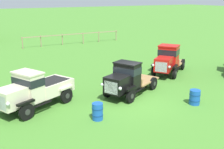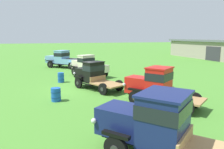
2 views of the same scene
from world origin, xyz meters
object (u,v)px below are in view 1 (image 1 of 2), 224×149
object	(u,v)px
oil_drum_beside_row	(195,97)
vintage_truck_midrow_center	(126,79)
oil_drum_near_fence	(98,111)
vintage_truck_far_side	(168,60)
vintage_truck_second_in_line	(34,89)

from	to	relation	value
oil_drum_beside_row	vintage_truck_midrow_center	bearing A→B (deg)	131.47
vintage_truck_midrow_center	oil_drum_near_fence	bearing A→B (deg)	-144.15
vintage_truck_far_side	oil_drum_beside_row	distance (m)	6.28
oil_drum_beside_row	vintage_truck_second_in_line	bearing A→B (deg)	154.53
vintage_truck_second_in_line	vintage_truck_midrow_center	world-z (taller)	vintage_truck_second_in_line
vintage_truck_midrow_center	oil_drum_beside_row	distance (m)	4.17
vintage_truck_far_side	oil_drum_near_fence	distance (m)	9.74
vintage_truck_second_in_line	vintage_truck_midrow_center	bearing A→B (deg)	-8.47
vintage_truck_far_side	oil_drum_beside_row	size ratio (longest dim) A/B	5.44
oil_drum_beside_row	vintage_truck_far_side	bearing A→B (deg)	64.82
vintage_truck_far_side	oil_drum_beside_row	bearing A→B (deg)	-115.18
vintage_truck_second_in_line	oil_drum_beside_row	world-z (taller)	vintage_truck_second_in_line
vintage_truck_far_side	vintage_truck_midrow_center	bearing A→B (deg)	-154.59
vintage_truck_midrow_center	oil_drum_near_fence	distance (m)	3.85
vintage_truck_midrow_center	oil_drum_near_fence	size ratio (longest dim) A/B	5.46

